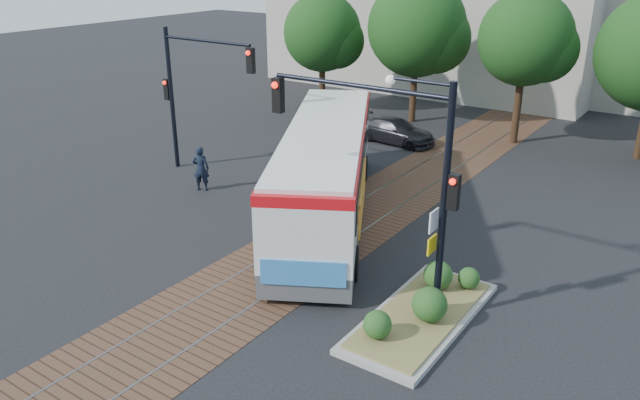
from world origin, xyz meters
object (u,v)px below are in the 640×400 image
at_px(traffic_island, 424,307).
at_px(officer, 201,169).
at_px(parked_car, 395,131).
at_px(city_bus, 326,168).
at_px(signal_pole_left, 189,82).
at_px(signal_pole_main, 400,159).

relative_size(traffic_island, officer, 2.90).
distance_m(officer, parked_car, 10.64).
distance_m(traffic_island, officer, 11.88).
bearing_deg(city_bus, signal_pole_left, 144.62).
height_order(traffic_island, officer, officer).
height_order(signal_pole_main, parked_car, signal_pole_main).
distance_m(city_bus, officer, 5.64).
distance_m(traffic_island, signal_pole_left, 14.50).
bearing_deg(traffic_island, city_bus, 145.25).
height_order(traffic_island, signal_pole_main, signal_pole_main).
xyz_separation_m(city_bus, signal_pole_left, (-7.35, 0.84, 2.02)).
xyz_separation_m(traffic_island, signal_pole_main, (-0.96, 0.09, 3.83)).
distance_m(signal_pole_left, parked_car, 10.54).
height_order(traffic_island, signal_pole_left, signal_pole_left).
relative_size(city_bus, officer, 6.75).
bearing_deg(city_bus, traffic_island, -63.58).
height_order(traffic_island, parked_car, parked_car).
relative_size(signal_pole_main, parked_car, 1.45).
relative_size(traffic_island, parked_car, 1.26).
height_order(signal_pole_main, signal_pole_left, signal_pole_main).
distance_m(city_bus, traffic_island, 7.27).
relative_size(signal_pole_main, signal_pole_left, 1.00).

